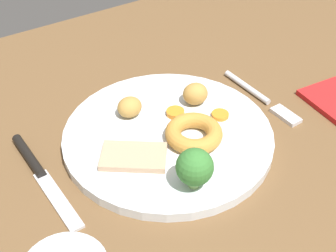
{
  "coord_description": "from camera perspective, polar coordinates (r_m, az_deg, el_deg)",
  "views": [
    {
      "loc": [
        25.34,
        36.74,
        44.51
      ],
      "look_at": [
        0.0,
        -2.0,
        6.0
      ],
      "focal_mm": 49.09,
      "sensor_mm": 36.0,
      "label": 1
    }
  ],
  "objects": [
    {
      "name": "dining_table",
      "position": [
        0.62,
        1.02,
        -3.99
      ],
      "size": [
        120.0,
        84.0,
        3.6
      ],
      "primitive_type": "cube",
      "color": "brown",
      "rests_on": "ground"
    },
    {
      "name": "fork",
      "position": [
        0.7,
        11.62,
        3.41
      ],
      "size": [
        2.09,
        15.28,
        0.9
      ],
      "rotation": [
        0.0,
        0.0,
        1.59
      ],
      "color": "silver",
      "rests_on": "dining_table"
    },
    {
      "name": "knife",
      "position": [
        0.59,
        -15.68,
        -5.52
      ],
      "size": [
        2.09,
        18.54,
        1.2
      ],
      "rotation": [
        0.0,
        0.0,
        1.61
      ],
      "color": "black",
      "rests_on": "dining_table"
    },
    {
      "name": "roast_potato_left",
      "position": [
        0.63,
        -4.79,
        2.37
      ],
      "size": [
        3.95,
        3.68,
        2.74
      ],
      "primitive_type": "ellipsoid",
      "rotation": [
        0.0,
        0.0,
        3.3
      ],
      "color": "#BC8C42",
      "rests_on": "dinner_plate"
    },
    {
      "name": "yorkshire_pudding",
      "position": [
        0.59,
        3.22,
        -0.9
      ],
      "size": [
        7.46,
        7.46,
        2.09
      ],
      "primitive_type": "torus",
      "color": "#C68938",
      "rests_on": "dinner_plate"
    },
    {
      "name": "roast_potato_right",
      "position": [
        0.65,
        3.41,
        4.02
      ],
      "size": [
        4.07,
        3.77,
        3.11
      ],
      "primitive_type": "ellipsoid",
      "rotation": [
        0.0,
        0.0,
        2.99
      ],
      "color": "#BC8C42",
      "rests_on": "dinner_plate"
    },
    {
      "name": "broccoli_floret",
      "position": [
        0.52,
        3.33,
        -5.15
      ],
      "size": [
        4.39,
        4.39,
        5.24
      ],
      "color": "#8CB766",
      "rests_on": "dinner_plate"
    },
    {
      "name": "dinner_plate",
      "position": [
        0.61,
        -0.0,
        -1.22
      ],
      "size": [
        27.93,
        27.93,
        1.4
      ],
      "primitive_type": "cylinder",
      "color": "white",
      "rests_on": "dining_table"
    },
    {
      "name": "meat_slice_main",
      "position": [
        0.57,
        -4.5,
        -3.56
      ],
      "size": [
        9.38,
        8.69,
        0.8
      ],
      "primitive_type": "cube",
      "rotation": [
        0.0,
        0.0,
        5.65
      ],
      "color": "tan",
      "rests_on": "dinner_plate"
    },
    {
      "name": "carrot_coin_back",
      "position": [
        0.63,
        0.92,
        1.67
      ],
      "size": [
        2.51,
        2.51,
        0.69
      ],
      "primitive_type": "cylinder",
      "color": "orange",
      "rests_on": "dinner_plate"
    },
    {
      "name": "carrot_coin_front",
      "position": [
        0.64,
        6.49,
        1.38
      ],
      "size": [
        2.39,
        2.39,
        0.53
      ],
      "primitive_type": "cylinder",
      "color": "orange",
      "rests_on": "dinner_plate"
    }
  ]
}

